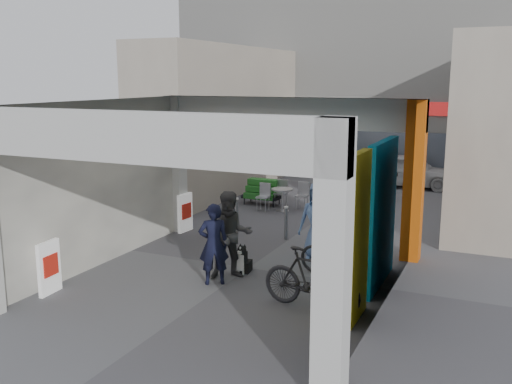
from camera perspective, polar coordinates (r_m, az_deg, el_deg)
The scene contains 21 objects.
ground at distance 12.14m, azimuth -0.74°, elevation -7.60°, with size 90.00×90.00×0.00m, color #55565A.
arcade_canopy at distance 10.63m, azimuth -0.01°, elevation 2.48°, with size 6.40×6.45×6.40m.
far_building at distance 24.87m, azimuth 13.32°, elevation 11.16°, with size 18.00×4.08×8.00m.
plaza_bldg_left at distance 20.25m, azimuth -3.30°, elevation 7.25°, with size 2.00×9.00×5.00m, color #AFA491.
plaza_bldg_right at distance 17.95m, azimuth 23.21°, elevation 5.83°, with size 2.00×9.00×5.00m, color #AFA491.
bollard_left at distance 14.66m, azimuth -1.96°, elevation -2.42°, with size 0.09×0.09×0.91m, color gray.
bollard_center at distance 14.12m, azimuth 3.01°, elevation -3.15°, with size 0.09×0.09×0.82m, color gray.
bollard_right at distance 13.73m, azimuth 10.40°, elevation -3.40°, with size 0.09×0.09×0.98m, color gray.
advert_board_near at distance 11.28m, azimuth -19.98°, elevation -7.09°, with size 0.13×0.55×1.00m.
advert_board_far at distance 14.92m, azimuth -7.09°, elevation -2.05°, with size 0.14×0.56×1.00m.
cafe_set at distance 17.43m, azimuth 2.62°, elevation -0.75°, with size 1.36×1.10×0.82m.
produce_stand at distance 18.04m, azimuth 0.58°, elevation -0.26°, with size 1.19×0.65×0.79m.
crate_stack at distance 19.36m, azimuth 11.44°, elevation 0.22°, with size 0.53×0.46×0.56m.
border_collie at distance 11.77m, azimuth -1.28°, elevation -6.92°, with size 0.23×0.46×0.63m.
man_with_dog at distance 11.04m, azimuth -4.26°, elevation -5.21°, with size 0.58×0.38×1.60m, color black.
man_back_turned at distance 11.33m, azimuth -2.51°, elevation -4.33°, with size 0.86×0.67×1.76m, color #39393B.
man_elderly at distance 12.57m, azimuth 6.23°, elevation -2.87°, with size 0.85×0.55×1.73m, color #5673A8.
man_crates at distance 18.96m, azimuth 12.53°, elevation 1.85°, with size 1.06×0.44×1.80m, color black.
bicycle_front at distance 11.58m, azimuth 8.43°, elevation -6.30°, with size 0.60×1.73×0.91m, color black.
bicycle_rear at distance 9.93m, azimuth 5.54°, elevation -8.70°, with size 0.51×1.81×1.09m, color black.
white_van at distance 21.68m, azimuth 14.98°, elevation 2.13°, with size 1.45×3.60×1.23m, color silver.
Camera 1 is at (4.88, -10.39, 3.94)m, focal length 40.00 mm.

